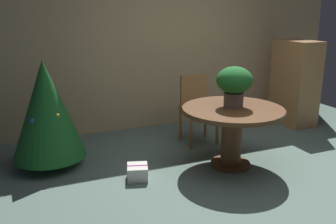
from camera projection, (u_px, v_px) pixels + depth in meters
The scene contains 8 objects.
ground_plane at pixel (244, 176), 4.20m from camera, with size 6.60×6.60×0.00m, color slate.
back_wall_panel at pixel (169, 44), 5.79m from camera, with size 6.00×0.10×2.60m, color tan.
round_dining_table at pixel (232, 123), 4.34m from camera, with size 1.19×1.19×0.73m.
flower_vase at pixel (234, 83), 4.28m from camera, with size 0.42×0.42×0.48m.
wooden_chair_far at pixel (197, 104), 5.16m from camera, with size 0.45×0.39×0.95m.
holiday_tree at pixel (46, 110), 4.31m from camera, with size 0.86×0.86×1.29m.
gift_box_cream at pixel (138, 172), 4.11m from camera, with size 0.29×0.30×0.16m.
wooden_cabinet at pixel (295, 83), 5.95m from camera, with size 0.47×0.72×1.36m.
Camera 1 is at (-2.28, -3.20, 1.86)m, focal length 39.29 mm.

